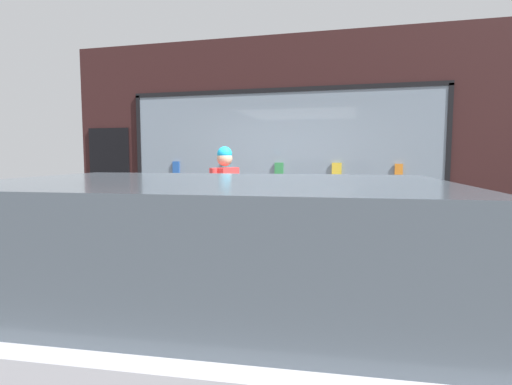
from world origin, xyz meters
TOP-DOWN VIEW (x-y plane):
  - ground_plane at (0.00, 0.00)m, footprint 40.00×40.00m
  - shopfront_facade at (-0.05, 2.39)m, footprint 8.51×0.29m
  - display_table_left at (-1.54, 0.98)m, footprint 2.61×0.73m
  - display_table_right at (1.54, 0.98)m, footprint 2.61×0.69m
  - person_browsing at (-0.50, 0.38)m, footprint 0.31×0.65m
  - small_dog at (-0.18, 0.09)m, footprint 0.36×0.56m
  - parked_car at (0.57, -2.96)m, footprint 4.32×2.19m

SIDE VIEW (x-z plane):
  - ground_plane at x=0.00m, z-range 0.00..0.00m
  - small_dog at x=-0.18m, z-range 0.06..0.47m
  - display_table_left at x=-1.54m, z-range 0.28..1.20m
  - parked_car at x=0.57m, z-range 0.04..1.45m
  - display_table_right at x=1.54m, z-range 0.29..1.22m
  - person_browsing at x=-0.50m, z-range 0.14..1.81m
  - shopfront_facade at x=-0.05m, z-range -0.02..3.69m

